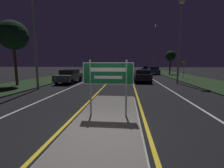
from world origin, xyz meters
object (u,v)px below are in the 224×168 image
(highway_sign, at_px, (108,76))
(car_approaching_0, at_px, (69,76))
(streetlight_right_near, at_px, (181,23))
(car_receding_1, at_px, (153,70))
(streetlight_left_near, at_px, (33,19))
(streetlight_right_far, at_px, (155,44))
(car_receding_0, at_px, (142,75))
(warning_sign, at_px, (184,68))
(car_approaching_1, at_px, (93,71))
(car_receding_2, at_px, (146,69))

(highway_sign, xyz_separation_m, car_approaching_0, (-5.58, 10.20, -0.89))
(streetlight_right_near, distance_m, car_receding_1, 14.20)
(streetlight_left_near, bearing_deg, streetlight_right_far, 59.52)
(highway_sign, height_order, streetlight_left_near, streetlight_left_near)
(streetlight_left_near, distance_m, car_receding_0, 11.84)
(streetlight_right_near, height_order, warning_sign, streetlight_right_near)
(car_approaching_1, bearing_deg, car_approaching_0, -89.12)
(car_receding_1, relative_size, car_approaching_0, 1.02)
(car_receding_2, xyz_separation_m, warning_sign, (2.82, -17.62, 0.79))
(highway_sign, xyz_separation_m, car_receding_0, (2.46, 11.83, -0.88))
(car_approaching_1, distance_m, warning_sign, 15.70)
(streetlight_right_far, height_order, car_receding_2, streetlight_right_far)
(car_receding_0, bearing_deg, highway_sign, -101.75)
(streetlight_left_near, relative_size, car_receding_0, 2.22)
(car_approaching_1, bearing_deg, streetlight_left_near, -92.90)
(streetlight_left_near, height_order, streetlight_right_near, streetlight_left_near)
(highway_sign, bearing_deg, car_approaching_0, 118.66)
(streetlight_left_near, height_order, car_receding_0, streetlight_left_near)
(streetlight_left_near, distance_m, car_approaching_0, 6.54)
(car_receding_2, relative_size, car_approaching_1, 0.93)
(car_receding_0, relative_size, car_approaching_1, 0.88)
(warning_sign, bearing_deg, highway_sign, -118.43)
(streetlight_right_far, bearing_deg, car_receding_2, 104.60)
(streetlight_right_near, distance_m, car_receding_2, 22.78)
(car_receding_1, bearing_deg, car_approaching_0, -129.41)
(highway_sign, bearing_deg, streetlight_left_near, 138.07)
(streetlight_left_near, height_order, car_receding_2, streetlight_left_near)
(highway_sign, xyz_separation_m, car_approaching_1, (-5.76, 22.27, -0.87))
(streetlight_right_near, height_order, car_receding_1, streetlight_right_near)
(warning_sign, bearing_deg, car_receding_1, 106.38)
(highway_sign, relative_size, car_approaching_0, 0.49)
(streetlight_right_near, relative_size, car_receding_1, 1.92)
(streetlight_right_far, xyz_separation_m, car_receding_0, (-4.23, -16.65, -5.62))
(streetlight_right_far, xyz_separation_m, car_approaching_1, (-12.45, -6.22, -5.61))
(car_receding_1, xyz_separation_m, car_approaching_0, (-11.37, -13.83, -0.04))
(highway_sign, bearing_deg, car_receding_1, 76.45)
(highway_sign, distance_m, car_approaching_1, 23.02)
(car_receding_0, xyz_separation_m, car_approaching_0, (-8.04, -1.63, -0.01))
(car_approaching_0, relative_size, warning_sign, 1.83)
(car_approaching_0, bearing_deg, streetlight_left_near, -103.31)
(car_approaching_0, xyz_separation_m, warning_sign, (13.91, 5.19, 0.78))
(streetlight_left_near, height_order, streetlight_right_far, streetlight_right_far)
(car_approaching_1, bearing_deg, car_receding_1, 8.69)
(highway_sign, xyz_separation_m, warning_sign, (8.33, 15.39, -0.10))
(streetlight_right_near, distance_m, car_receding_0, 6.61)
(streetlight_right_far, xyz_separation_m, car_approaching_0, (-12.27, -18.29, -5.63))
(streetlight_right_far, distance_m, car_receding_0, 18.08)
(car_receding_0, bearing_deg, warning_sign, 31.21)
(highway_sign, height_order, car_receding_2, highway_sign)
(streetlight_right_near, xyz_separation_m, car_approaching_0, (-11.69, -0.70, -5.43))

